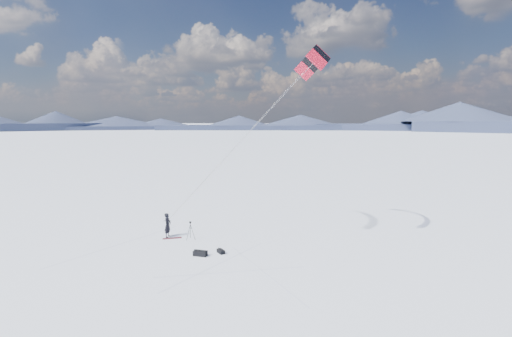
% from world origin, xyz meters
% --- Properties ---
extents(ground, '(1800.00, 1800.00, 0.00)m').
position_xyz_m(ground, '(0.00, 0.00, 0.00)').
color(ground, white).
extents(horizon_hills, '(704.00, 704.42, 8.62)m').
position_xyz_m(horizon_hills, '(-0.00, 0.00, 3.49)').
color(horizon_hills, '#1B213B').
rests_on(horizon_hills, ground).
extents(snow_tracks, '(13.93, 9.84, 0.01)m').
position_xyz_m(snow_tracks, '(-1.98, 0.09, 0.00)').
color(snow_tracks, silver).
rests_on(snow_tracks, ground).
extents(snowkiter, '(0.45, 0.67, 1.81)m').
position_xyz_m(snowkiter, '(-2.27, 1.63, 0.00)').
color(snowkiter, black).
rests_on(snowkiter, ground).
extents(snowboard, '(1.36, 0.81, 0.04)m').
position_xyz_m(snowboard, '(-1.82, 1.35, 0.02)').
color(snowboard, maroon).
rests_on(snowboard, ground).
extents(tripod, '(0.60, 0.66, 1.36)m').
position_xyz_m(tripod, '(-0.38, 1.38, 0.88)').
color(tripod, black).
rests_on(tripod, ground).
extents(gear_bag_a, '(0.91, 0.48, 0.39)m').
position_xyz_m(gear_bag_a, '(1.41, -1.63, 0.17)').
color(gear_bag_a, black).
rests_on(gear_bag_a, ground).
extents(gear_bag_b, '(0.67, 0.68, 0.29)m').
position_xyz_m(gear_bag_b, '(2.58, -0.92, 0.13)').
color(gear_bag_b, black).
rests_on(gear_bag_b, ground).
extents(power_kite, '(11.93, 6.41, 12.67)m').
position_xyz_m(power_kite, '(8.31, 3.79, 12.92)').
color(power_kite, red).
rests_on(power_kite, ground).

